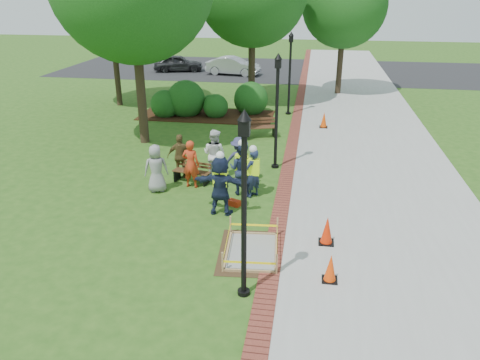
% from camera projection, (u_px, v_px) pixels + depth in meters
% --- Properties ---
extents(ground, '(100.00, 100.00, 0.00)m').
position_uv_depth(ground, '(216.00, 227.00, 13.47)').
color(ground, '#285116').
rests_on(ground, ground).
extents(sidewalk, '(6.00, 60.00, 0.02)m').
position_uv_depth(sidewalk, '(364.00, 133.00, 21.85)').
color(sidewalk, '#9E9E99').
rests_on(sidewalk, ground).
extents(brick_edging, '(0.50, 60.00, 0.03)m').
position_uv_depth(brick_edging, '(295.00, 130.00, 22.31)').
color(brick_edging, maroon).
rests_on(brick_edging, ground).
extents(mulch_bed, '(7.00, 3.00, 0.05)m').
position_uv_depth(mulch_bed, '(207.00, 115.00, 24.82)').
color(mulch_bed, '#381E0F').
rests_on(mulch_bed, ground).
extents(parking_lot, '(36.00, 12.00, 0.01)m').
position_uv_depth(parking_lot, '(283.00, 70.00, 38.05)').
color(parking_lot, black).
rests_on(parking_lot, ground).
extents(wet_concrete_pad, '(1.87, 2.42, 0.55)m').
position_uv_depth(wet_concrete_pad, '(252.00, 245.00, 12.09)').
color(wet_concrete_pad, '#47331E').
rests_on(wet_concrete_pad, ground).
extents(bench_near, '(1.38, 0.70, 0.71)m').
position_uv_depth(bench_near, '(192.00, 176.00, 16.41)').
color(bench_near, '#533B1C').
rests_on(bench_near, ground).
extents(bench_far, '(1.66, 0.98, 0.85)m').
position_uv_depth(bench_far, '(259.00, 132.00, 21.22)').
color(bench_far, brown).
rests_on(bench_far, ground).
extents(cone_front, '(0.36, 0.36, 0.71)m').
position_uv_depth(cone_front, '(330.00, 269.00, 10.88)').
color(cone_front, black).
rests_on(cone_front, ground).
extents(cone_back, '(0.41, 0.41, 0.80)m').
position_uv_depth(cone_back, '(327.00, 231.00, 12.46)').
color(cone_back, black).
rests_on(cone_back, ground).
extents(cone_far, '(0.39, 0.39, 0.77)m').
position_uv_depth(cone_far, '(324.00, 120.00, 22.61)').
color(cone_far, black).
rests_on(cone_far, ground).
extents(toolbox, '(0.44, 0.35, 0.19)m').
position_uv_depth(toolbox, '(234.00, 203.00, 14.71)').
color(toolbox, '#9C230C').
rests_on(toolbox, ground).
extents(lamp_near, '(0.28, 0.28, 4.26)m').
position_uv_depth(lamp_near, '(244.00, 194.00, 9.59)').
color(lamp_near, black).
rests_on(lamp_near, ground).
extents(lamp_mid, '(0.28, 0.28, 4.26)m').
position_uv_depth(lamp_mid, '(277.00, 103.00, 16.88)').
color(lamp_mid, black).
rests_on(lamp_mid, ground).
extents(lamp_far, '(0.28, 0.28, 4.26)m').
position_uv_depth(lamp_far, '(290.00, 67.00, 24.16)').
color(lamp_far, black).
rests_on(lamp_far, ground).
extents(tree_right, '(5.08, 5.08, 7.85)m').
position_uv_depth(tree_right, '(345.00, 5.00, 27.85)').
color(tree_right, '#3D2D1E').
rests_on(tree_right, ground).
extents(tree_far, '(5.56, 5.56, 8.39)m').
position_uv_depth(tree_far, '(110.00, 1.00, 24.86)').
color(tree_far, '#3D2D1E').
rests_on(tree_far, ground).
extents(shrub_a, '(1.50, 1.50, 1.50)m').
position_uv_depth(shrub_a, '(166.00, 116.00, 24.70)').
color(shrub_a, '#164413').
rests_on(shrub_a, ground).
extents(shrub_b, '(2.00, 2.00, 2.00)m').
position_uv_depth(shrub_b, '(187.00, 115.00, 24.94)').
color(shrub_b, '#164413').
rests_on(shrub_b, ground).
extents(shrub_c, '(1.30, 1.30, 1.30)m').
position_uv_depth(shrub_c, '(216.00, 117.00, 24.60)').
color(shrub_c, '#164413').
rests_on(shrub_c, ground).
extents(shrub_d, '(1.82, 1.82, 1.82)m').
position_uv_depth(shrub_d, '(251.00, 113.00, 25.31)').
color(shrub_d, '#164413').
rests_on(shrub_d, ground).
extents(shrub_e, '(0.90, 0.90, 0.90)m').
position_uv_depth(shrub_e, '(210.00, 110.00, 25.98)').
color(shrub_e, '#164413').
rests_on(shrub_e, ground).
extents(casual_person_a, '(0.60, 0.49, 1.63)m').
position_uv_depth(casual_person_a, '(156.00, 169.00, 15.48)').
color(casual_person_a, gray).
rests_on(casual_person_a, ground).
extents(casual_person_b, '(0.57, 0.40, 1.67)m').
position_uv_depth(casual_person_b, '(191.00, 164.00, 15.81)').
color(casual_person_b, red).
rests_on(casual_person_b, ground).
extents(casual_person_c, '(0.67, 0.55, 1.80)m').
position_uv_depth(casual_person_c, '(214.00, 154.00, 16.54)').
color(casual_person_c, silver).
rests_on(casual_person_c, ground).
extents(casual_person_d, '(0.56, 0.41, 1.61)m').
position_uv_depth(casual_person_d, '(181.00, 156.00, 16.60)').
color(casual_person_d, brown).
rests_on(casual_person_d, ground).
extents(casual_person_e, '(0.57, 0.41, 1.66)m').
position_uv_depth(casual_person_e, '(239.00, 160.00, 16.15)').
color(casual_person_e, navy).
rests_on(casual_person_e, ground).
extents(hivis_worker_a, '(0.61, 0.41, 2.00)m').
position_uv_depth(hivis_worker_a, '(221.00, 184.00, 13.89)').
color(hivis_worker_a, '#1C2E4A').
rests_on(hivis_worker_a, ground).
extents(hivis_worker_b, '(0.57, 0.61, 1.76)m').
position_uv_depth(hivis_worker_b, '(253.00, 171.00, 15.07)').
color(hivis_worker_b, '#162239').
rests_on(hivis_worker_b, ground).
extents(hivis_worker_c, '(0.62, 0.47, 1.89)m').
position_uv_depth(hivis_worker_c, '(242.00, 167.00, 15.24)').
color(hivis_worker_c, '#16213A').
rests_on(hivis_worker_c, ground).
extents(parked_car_a, '(2.93, 4.72, 1.43)m').
position_uv_depth(parked_car_a, '(179.00, 71.00, 37.38)').
color(parked_car_a, '#2A2A2D').
rests_on(parked_car_a, ground).
extents(parked_car_b, '(2.62, 4.77, 1.47)m').
position_uv_depth(parked_car_b, '(233.00, 75.00, 35.96)').
color(parked_car_b, '#A3A4A8').
rests_on(parked_car_b, ground).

